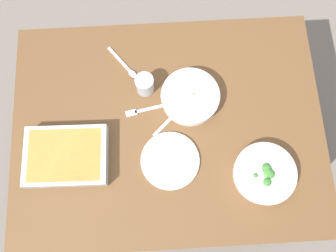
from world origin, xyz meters
TOP-DOWN VIEW (x-y plane):
  - ground_plane at (0.00, 0.00)m, footprint 6.00×6.00m
  - dining_table at (0.00, 0.00)m, footprint 1.20×0.90m
  - stew_bowl at (0.09, 0.10)m, footprint 0.23×0.23m
  - broccoli_bowl at (0.34, -0.21)m, footprint 0.23×0.23m
  - baking_dish at (-0.38, -0.10)m, footprint 0.30×0.23m
  - drink_cup at (-0.08, 0.16)m, footprint 0.07×0.07m
  - side_plate at (-0.00, -0.14)m, footprint 0.22×0.22m
  - spoon_by_stew at (0.02, 0.04)m, footprint 0.14×0.13m
  - spoon_by_broccoli at (0.36, -0.17)m, footprint 0.09×0.17m
  - spoon_spare at (-0.16, 0.26)m, footprint 0.12×0.15m
  - fork_on_table at (-0.09, 0.07)m, footprint 0.18×0.05m

SIDE VIEW (x-z plane):
  - ground_plane at x=0.00m, z-range 0.00..0.00m
  - dining_table at x=0.00m, z-range 0.28..1.02m
  - fork_on_table at x=-0.09m, z-range 0.74..0.75m
  - spoon_by_stew at x=0.02m, z-range 0.74..0.75m
  - spoon_by_broccoli at x=0.36m, z-range 0.74..0.75m
  - spoon_spare at x=-0.16m, z-range 0.74..0.75m
  - side_plate at x=0.00m, z-range 0.74..0.75m
  - broccoli_bowl at x=0.34m, z-range 0.74..0.80m
  - stew_bowl at x=0.09m, z-range 0.74..0.80m
  - baking_dish at x=-0.38m, z-range 0.74..0.80m
  - drink_cup at x=-0.08m, z-range 0.74..0.82m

